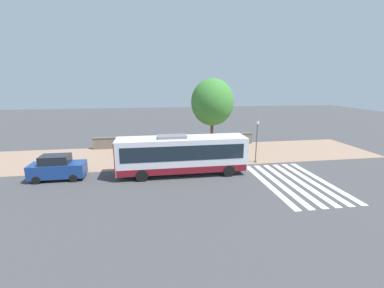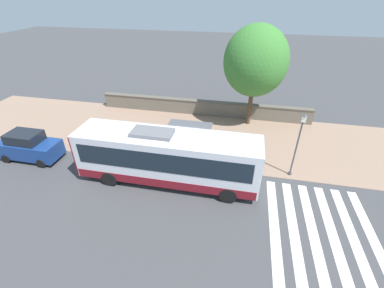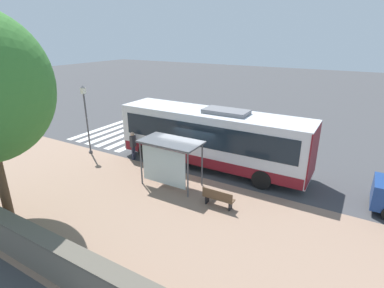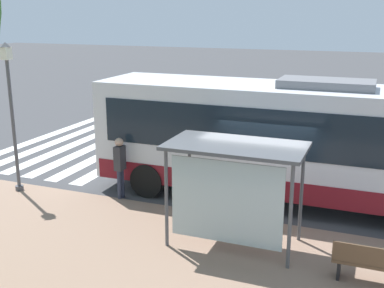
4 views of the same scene
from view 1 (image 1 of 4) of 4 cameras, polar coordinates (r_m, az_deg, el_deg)
The scene contains 11 objects.
ground_plane at distance 24.44m, azimuth -1.64°, elevation -5.29°, with size 120.00×120.00×0.00m, color #424244.
sidewalk_plaza at distance 28.70m, azimuth -2.79°, elevation -2.39°, with size 9.00×44.00×0.02m.
crosswalk_stripes at distance 22.63m, azimuth 21.91°, elevation -7.88°, with size 9.00×5.25×0.01m.
stone_wall at distance 32.43m, azimuth -3.59°, elevation 0.76°, with size 0.60×20.00×1.41m.
bus at distance 22.26m, azimuth -2.29°, elevation -2.27°, with size 2.67×11.10×3.52m.
bus_shelter at distance 25.44m, azimuth -1.58°, elevation 0.17°, with size 1.69×3.08×2.40m.
pedestrian at distance 24.87m, azimuth 7.80°, elevation -2.48°, with size 0.34×0.24×1.80m.
bench at distance 26.21m, azimuth -8.25°, elevation -3.03°, with size 0.40×1.45×0.88m.
street_lamp_near at distance 26.12m, azimuth 14.20°, elevation 1.49°, with size 0.28×0.28×4.42m.
shade_tree at distance 31.36m, azimuth 4.55°, elevation 9.23°, with size 5.13×5.13×8.38m.
parked_car_behind_bus at distance 24.04m, azimuth -27.74°, elevation -4.71°, with size 1.89×4.30×2.09m.
Camera 1 is at (22.94, -2.92, 7.91)m, focal length 24.00 mm.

